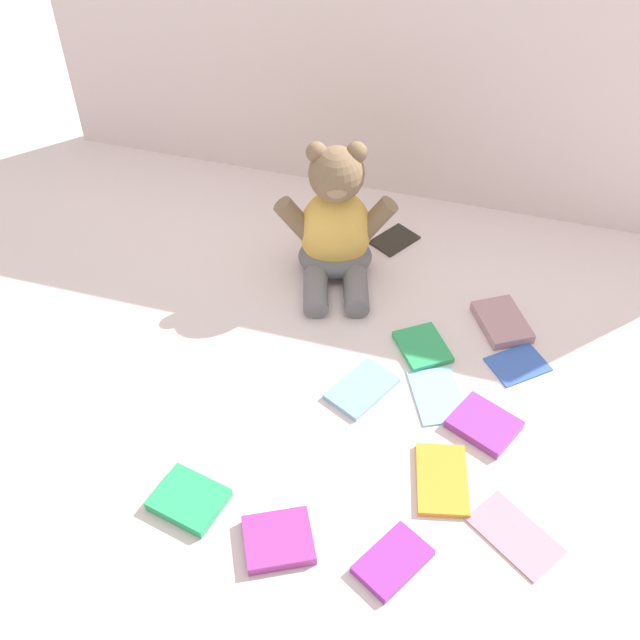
# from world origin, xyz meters

# --- Properties ---
(ground_plane) EXTENTS (3.20, 3.20, 0.00)m
(ground_plane) POSITION_xyz_m (0.00, 0.00, 0.00)
(ground_plane) COLOR silver
(backdrop_drape) EXTENTS (1.63, 0.03, 0.60)m
(backdrop_drape) POSITION_xyz_m (0.00, 0.47, 0.30)
(backdrop_drape) COLOR silver
(backdrop_drape) RESTS_ON ground_plane
(teddy_bear) EXTENTS (0.25, 0.25, 0.30)m
(teddy_bear) POSITION_xyz_m (-0.06, 0.15, 0.11)
(teddy_bear) COLOR #E5B24C
(teddy_bear) RESTS_ON ground_plane
(book_case_0) EXTENTS (0.13, 0.13, 0.01)m
(book_case_0) POSITION_xyz_m (0.34, -0.01, 0.00)
(book_case_0) COLOR #375CBA
(book_case_0) RESTS_ON ground_plane
(book_case_1) EXTENTS (0.13, 0.13, 0.02)m
(book_case_1) POSITION_xyz_m (0.03, -0.49, 0.01)
(book_case_1) COLOR #96318C
(book_case_1) RESTS_ON ground_plane
(book_case_2) EXTENTS (0.12, 0.11, 0.02)m
(book_case_2) POSITION_xyz_m (-0.13, -0.46, 0.01)
(book_case_2) COLOR #29A063
(book_case_2) RESTS_ON ground_plane
(book_case_3) EXTENTS (0.13, 0.12, 0.02)m
(book_case_3) POSITION_xyz_m (0.30, -0.18, 0.01)
(book_case_3) COLOR purple
(book_case_3) RESTS_ON ground_plane
(book_case_4) EXTENTS (0.16, 0.14, 0.01)m
(book_case_4) POSITION_xyz_m (0.37, -0.37, 0.00)
(book_case_4) COLOR #B57E93
(book_case_4) RESTS_ON ground_plane
(book_case_5) EXTENTS (0.13, 0.13, 0.01)m
(book_case_5) POSITION_xyz_m (0.16, -0.02, 0.01)
(book_case_5) COLOR #2D9F5E
(book_case_5) RESTS_ON ground_plane
(book_case_6) EXTENTS (0.13, 0.15, 0.01)m
(book_case_6) POSITION_xyz_m (0.08, -0.16, 0.01)
(book_case_6) COLOR #7BA8D4
(book_case_6) RESTS_ON ground_plane
(book_case_7) EXTENTS (0.13, 0.15, 0.01)m
(book_case_7) POSITION_xyz_m (0.21, -0.13, 0.00)
(book_case_7) COLOR #85C0E7
(book_case_7) RESTS_ON ground_plane
(book_case_8) EXTENTS (0.13, 0.15, 0.02)m
(book_case_8) POSITION_xyz_m (0.30, 0.08, 0.01)
(book_case_8) COLOR #AA7D85
(book_case_8) RESTS_ON ground_plane
(book_case_9) EXTENTS (0.11, 0.12, 0.01)m
(book_case_9) POSITION_xyz_m (0.04, 0.28, 0.00)
(book_case_9) COLOR black
(book_case_9) RESTS_ON ground_plane
(book_case_10) EXTENTS (0.11, 0.15, 0.01)m
(book_case_10) POSITION_xyz_m (0.25, -0.31, 0.01)
(book_case_10) COLOR orange
(book_case_10) RESTS_ON ground_plane
(book_case_11) EXTENTS (0.12, 0.13, 0.01)m
(book_case_11) POSITION_xyz_m (0.20, -0.47, 0.01)
(book_case_11) COLOR purple
(book_case_11) RESTS_ON ground_plane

